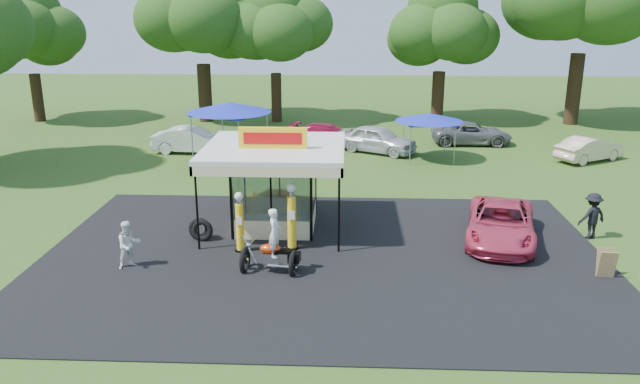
# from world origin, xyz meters

# --- Properties ---
(ground) EXTENTS (120.00, 120.00, 0.00)m
(ground) POSITION_xyz_m (0.00, 0.00, 0.00)
(ground) COLOR #35551A
(ground) RESTS_ON ground
(asphalt_apron) EXTENTS (20.00, 14.00, 0.04)m
(asphalt_apron) POSITION_xyz_m (0.00, 2.00, 0.02)
(asphalt_apron) COLOR black
(asphalt_apron) RESTS_ON ground
(gas_station_kiosk) EXTENTS (5.40, 5.40, 4.18)m
(gas_station_kiosk) POSITION_xyz_m (-2.00, 4.99, 1.78)
(gas_station_kiosk) COLOR white
(gas_station_kiosk) RESTS_ON ground
(gas_pump_left) EXTENTS (0.42, 0.42, 2.27)m
(gas_pump_left) POSITION_xyz_m (-3.01, 2.36, 1.09)
(gas_pump_left) COLOR black
(gas_pump_left) RESTS_ON ground
(gas_pump_right) EXTENTS (0.47, 0.47, 2.53)m
(gas_pump_right) POSITION_xyz_m (-1.16, 2.65, 1.21)
(gas_pump_right) COLOR black
(gas_pump_right) RESTS_ON ground
(motorcycle) EXTENTS (2.04, 1.14, 2.36)m
(motorcycle) POSITION_xyz_m (-1.61, 0.58, 0.92)
(motorcycle) COLOR black
(motorcycle) RESTS_ON ground
(spare_tires) EXTENTS (1.02, 0.63, 0.87)m
(spare_tires) POSITION_xyz_m (-4.71, 3.45, 0.42)
(spare_tires) COLOR black
(spare_tires) RESTS_ON ground
(a_frame_sign) EXTENTS (0.57, 0.54, 0.98)m
(a_frame_sign) POSITION_xyz_m (9.35, 0.68, 0.50)
(a_frame_sign) COLOR #593819
(a_frame_sign) RESTS_ON ground
(kiosk_car) EXTENTS (2.82, 1.13, 0.96)m
(kiosk_car) POSITION_xyz_m (-2.00, 7.20, 0.48)
(kiosk_car) COLOR yellow
(kiosk_car) RESTS_ON ground
(pink_sedan) EXTENTS (3.56, 5.68, 1.46)m
(pink_sedan) POSITION_xyz_m (6.64, 3.83, 0.73)
(pink_sedan) COLOR #D03858
(pink_sedan) RESTS_ON ground
(spectator_west) EXTENTS (1.03, 1.00, 1.67)m
(spectator_west) POSITION_xyz_m (-6.54, 0.79, 0.84)
(spectator_west) COLOR white
(spectator_west) RESTS_ON ground
(spectator_east_a) EXTENTS (1.33, 1.05, 1.80)m
(spectator_east_a) POSITION_xyz_m (10.18, 4.33, 0.90)
(spectator_east_a) COLOR black
(spectator_east_a) RESTS_ON ground
(bg_car_a) EXTENTS (4.81, 1.99, 1.55)m
(bg_car_a) POSITION_xyz_m (-8.48, 17.74, 0.77)
(bg_car_a) COLOR silver
(bg_car_a) RESTS_ON ground
(bg_car_b) EXTENTS (5.06, 3.01, 1.37)m
(bg_car_b) POSITION_xyz_m (-0.38, 19.96, 0.69)
(bg_car_b) COLOR maroon
(bg_car_b) RESTS_ON ground
(bg_car_c) EXTENTS (5.07, 4.02, 1.62)m
(bg_car_c) POSITION_xyz_m (2.64, 18.31, 0.81)
(bg_car_c) COLOR silver
(bg_car_c) RESTS_ON ground
(bg_car_d) EXTENTS (5.01, 2.32, 1.39)m
(bg_car_d) POSITION_xyz_m (8.73, 20.88, 0.69)
(bg_car_d) COLOR slate
(bg_car_d) RESTS_ON ground
(bg_car_e) EXTENTS (4.38, 3.45, 1.39)m
(bg_car_e) POSITION_xyz_m (14.62, 16.76, 0.70)
(bg_car_e) COLOR beige
(bg_car_e) RESTS_ON ground
(tent_west) EXTENTS (4.73, 4.73, 3.31)m
(tent_west) POSITION_xyz_m (-5.85, 16.14, 2.99)
(tent_west) COLOR gray
(tent_west) RESTS_ON ground
(tent_east) EXTENTS (3.85, 3.85, 2.69)m
(tent_east) POSITION_xyz_m (5.45, 16.63, 2.44)
(tent_east) COLOR gray
(tent_east) RESTS_ON ground
(oak_far_a) EXTENTS (8.43, 8.43, 9.99)m
(oak_far_a) POSITION_xyz_m (-22.64, 27.58, 6.36)
(oak_far_a) COLOR black
(oak_far_a) RESTS_ON ground
(oak_far_b) EXTENTS (9.94, 9.94, 11.85)m
(oak_far_b) POSITION_xyz_m (-9.95, 28.13, 7.57)
(oak_far_b) COLOR black
(oak_far_b) RESTS_ON ground
(oak_far_c) EXTENTS (8.68, 8.68, 10.23)m
(oak_far_c) POSITION_xyz_m (-4.57, 28.33, 6.49)
(oak_far_c) COLOR black
(oak_far_c) RESTS_ON ground
(oak_far_d) EXTENTS (8.68, 8.68, 10.33)m
(oak_far_d) POSITION_xyz_m (7.63, 29.01, 6.59)
(oak_far_d) COLOR black
(oak_far_d) RESTS_ON ground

